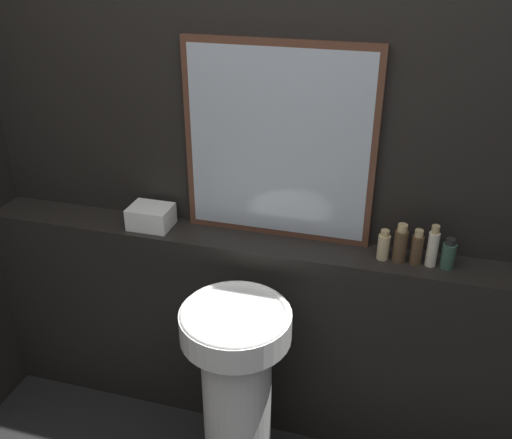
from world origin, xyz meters
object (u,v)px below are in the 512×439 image
object	(u,v)px
pedestal_sink	(237,386)
lotion_bottle	(417,248)
mirror	(278,144)
conditioner_bottle	(400,244)
shampoo_bottle	(384,246)
towel_stack	(151,217)
body_wash_bottle	(433,247)
hand_soap_bottle	(448,254)

from	to	relation	value
pedestal_sink	lotion_bottle	bearing A→B (deg)	31.94
pedestal_sink	mirror	bearing A→B (deg)	85.33
conditioner_bottle	mirror	bearing A→B (deg)	170.78
pedestal_sink	shampoo_bottle	size ratio (longest dim) A/B	6.95
shampoo_bottle	towel_stack	bearing A→B (deg)	180.00
pedestal_sink	conditioner_bottle	size ratio (longest dim) A/B	5.46
towel_stack	body_wash_bottle	xyz separation A→B (m)	(1.16, 0.00, 0.03)
conditioner_bottle	lotion_bottle	world-z (taller)	conditioner_bottle
pedestal_sink	body_wash_bottle	size ratio (longest dim) A/B	5.07
towel_stack	body_wash_bottle	world-z (taller)	body_wash_bottle
pedestal_sink	shampoo_bottle	bearing A→B (deg)	38.05
lotion_bottle	conditioner_bottle	bearing A→B (deg)	180.00
pedestal_sink	body_wash_bottle	xyz separation A→B (m)	(0.66, 0.38, 0.52)
mirror	shampoo_bottle	world-z (taller)	mirror
pedestal_sink	shampoo_bottle	xyz separation A→B (m)	(0.48, 0.38, 0.50)
towel_stack	shampoo_bottle	world-z (taller)	shampoo_bottle
pedestal_sink	hand_soap_bottle	distance (m)	0.95
shampoo_bottle	hand_soap_bottle	size ratio (longest dim) A/B	1.01
mirror	conditioner_bottle	bearing A→B (deg)	-9.22
pedestal_sink	body_wash_bottle	bearing A→B (deg)	29.69
shampoo_bottle	lotion_bottle	world-z (taller)	lotion_bottle
mirror	body_wash_bottle	distance (m)	0.70
pedestal_sink	conditioner_bottle	bearing A→B (deg)	34.75
lotion_bottle	body_wash_bottle	xyz separation A→B (m)	(0.06, 0.00, 0.01)
towel_stack	conditioner_bottle	world-z (taller)	conditioner_bottle
body_wash_bottle	hand_soap_bottle	bearing A→B (deg)	-0.00
hand_soap_bottle	lotion_bottle	bearing A→B (deg)	180.00
shampoo_bottle	conditioner_bottle	size ratio (longest dim) A/B	0.79
conditioner_bottle	lotion_bottle	bearing A→B (deg)	0.00
shampoo_bottle	hand_soap_bottle	world-z (taller)	shampoo_bottle
mirror	lotion_bottle	bearing A→B (deg)	-8.24
shampoo_bottle	lotion_bottle	xyz separation A→B (m)	(0.12, 0.00, 0.01)
shampoo_bottle	mirror	bearing A→B (deg)	169.52
mirror	hand_soap_bottle	world-z (taller)	mirror
pedestal_sink	lotion_bottle	xyz separation A→B (m)	(0.60, 0.38, 0.51)
shampoo_bottle	conditioner_bottle	distance (m)	0.06
pedestal_sink	hand_soap_bottle	xyz separation A→B (m)	(0.72, 0.38, 0.50)
conditioner_bottle	lotion_bottle	distance (m)	0.06
towel_stack	pedestal_sink	bearing A→B (deg)	-37.30
lotion_bottle	mirror	bearing A→B (deg)	171.76
mirror	conditioner_bottle	distance (m)	0.61
mirror	hand_soap_bottle	distance (m)	0.77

